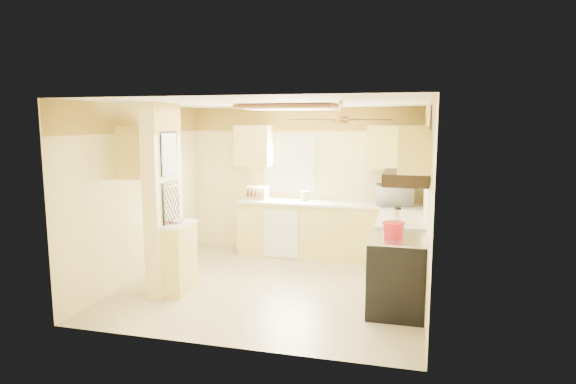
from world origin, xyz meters
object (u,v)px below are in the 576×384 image
(dutch_oven, at_px, (393,229))
(stove, at_px, (396,275))
(kettle, at_px, (398,215))
(microwave, at_px, (395,195))
(bowl, at_px, (177,221))

(dutch_oven, bearing_deg, stove, -31.72)
(dutch_oven, distance_m, kettle, 0.76)
(stove, xyz_separation_m, kettle, (-0.02, 0.79, 0.57))
(kettle, bearing_deg, microwave, 93.79)
(microwave, relative_size, bowl, 2.64)
(bowl, xyz_separation_m, dutch_oven, (2.78, 0.02, 0.04))
(microwave, distance_m, bowl, 3.46)
(dutch_oven, relative_size, kettle, 1.32)
(dutch_oven, bearing_deg, microwave, 91.66)
(kettle, bearing_deg, bowl, -164.43)
(microwave, xyz_separation_m, bowl, (-2.72, -2.13, -0.13))
(bowl, relative_size, kettle, 1.12)
(stove, bearing_deg, kettle, 91.72)
(microwave, relative_size, kettle, 2.96)
(bowl, bearing_deg, stove, -0.18)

